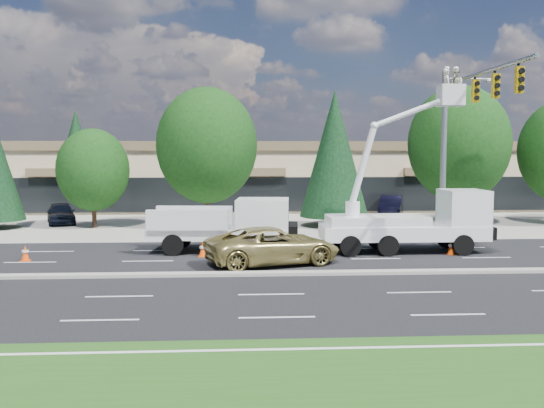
{
  "coord_description": "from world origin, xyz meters",
  "views": [
    {
      "loc": [
        -1.11,
        -22.94,
        4.76
      ],
      "look_at": [
        0.43,
        3.94,
        2.4
      ],
      "focal_mm": 40.0,
      "sensor_mm": 36.0,
      "label": 1
    }
  ],
  "objects": [
    {
      "name": "utility_pickup",
      "position": [
        -1.51,
        5.48,
        1.04
      ],
      "size": [
        6.78,
        3.07,
        2.52
      ],
      "rotation": [
        0.0,
        0.0,
        -0.09
      ],
      "color": "white",
      "rests_on": "ground"
    },
    {
      "name": "tree_back_b",
      "position": [
        -4.0,
        42.0,
        6.12
      ],
      "size": [
        5.79,
        5.79,
        11.41
      ],
      "color": "#332114",
      "rests_on": "ground"
    },
    {
      "name": "road_median",
      "position": [
        0.0,
        0.0,
        0.06
      ],
      "size": [
        120.0,
        0.55,
        0.12
      ],
      "primitive_type": "cube",
      "color": "#98978A",
      "rests_on": "ground"
    },
    {
      "name": "bucket_truck",
      "position": [
        7.4,
        4.96,
        1.9
      ],
      "size": [
        7.71,
        2.52,
        8.66
      ],
      "rotation": [
        0.0,
        0.0,
        0.0
      ],
      "color": "white",
      "rests_on": "ground"
    },
    {
      "name": "strip_mall",
      "position": [
        0.0,
        29.97,
        2.83
      ],
      "size": [
        50.4,
        15.4,
        5.5
      ],
      "color": "tan",
      "rests_on": "ground"
    },
    {
      "name": "ground",
      "position": [
        0.0,
        0.0,
        0.0
      ],
      "size": [
        140.0,
        140.0,
        0.0
      ],
      "primitive_type": "plane",
      "color": "black",
      "rests_on": "ground"
    },
    {
      "name": "traffic_cone_b",
      "position": [
        -2.69,
        4.27,
        0.34
      ],
      "size": [
        0.4,
        0.4,
        0.7
      ],
      "color": "#FF4B08",
      "rests_on": "ground"
    },
    {
      "name": "traffic_cone_a",
      "position": [
        -10.32,
        3.61,
        0.34
      ],
      "size": [
        0.4,
        0.4,
        0.7
      ],
      "color": "#FF4B08",
      "rests_on": "ground"
    },
    {
      "name": "parked_car_west",
      "position": [
        -12.68,
        17.25,
        0.71
      ],
      "size": [
        2.9,
        4.46,
        1.41
      ],
      "primitive_type": "imported",
      "rotation": [
        0.0,
        0.0,
        0.32
      ],
      "color": "black",
      "rests_on": "ground"
    },
    {
      "name": "tree_back_c",
      "position": [
        10.0,
        42.0,
        4.41
      ],
      "size": [
        4.18,
        4.18,
        8.23
      ],
      "color": "#332114",
      "rests_on": "ground"
    },
    {
      "name": "signal_mast",
      "position": [
        10.03,
        7.04,
        6.06
      ],
      "size": [
        2.76,
        10.16,
        9.0
      ],
      "color": "gray",
      "rests_on": "ground"
    },
    {
      "name": "parked_car_east",
      "position": [
        10.23,
        21.0,
        0.74
      ],
      "size": [
        2.91,
        4.75,
        1.48
      ],
      "primitive_type": "imported",
      "rotation": [
        0.0,
        0.0,
        -0.32
      ],
      "color": "black",
      "rests_on": "ground"
    },
    {
      "name": "minivan",
      "position": [
        0.38,
        2.23,
        0.79
      ],
      "size": [
        6.22,
        4.25,
        1.58
      ],
      "primitive_type": "imported",
      "rotation": [
        0.0,
        0.0,
        1.89
      ],
      "color": "#A2914E",
      "rests_on": "ground"
    },
    {
      "name": "traffic_cone_d",
      "position": [
        8.74,
        4.16,
        0.34
      ],
      "size": [
        0.4,
        0.4,
        0.7
      ],
      "color": "#FF4B08",
      "rests_on": "ground"
    },
    {
      "name": "tree_front_f",
      "position": [
        13.0,
        15.0,
        5.22
      ],
      "size": [
        6.43,
        6.43,
        8.92
      ],
      "color": "#332114",
      "rests_on": "ground"
    },
    {
      "name": "traffic_cone_c",
      "position": [
        -0.33,
        3.38,
        0.34
      ],
      "size": [
        0.4,
        0.4,
        0.7
      ],
      "color": "#FF4B08",
      "rests_on": "ground"
    },
    {
      "name": "tree_front_c",
      "position": [
        -10.0,
        15.0,
        3.6
      ],
      "size": [
        4.44,
        4.44,
        6.16
      ],
      "color": "#332114",
      "rests_on": "ground"
    },
    {
      "name": "tree_back_d",
      "position": [
        22.0,
        42.0,
        4.76
      ],
      "size": [
        4.5,
        4.5,
        8.87
      ],
      "color": "#332114",
      "rests_on": "ground"
    },
    {
      "name": "tree_back_a",
      "position": [
        -18.0,
        42.0,
        4.91
      ],
      "size": [
        4.64,
        4.64,
        9.15
      ],
      "color": "#332114",
      "rests_on": "ground"
    },
    {
      "name": "tree_front_d",
      "position": [
        -3.0,
        15.0,
        5.11
      ],
      "size": [
        6.29,
        6.29,
        8.73
      ],
      "color": "#332114",
      "rests_on": "ground"
    },
    {
      "name": "concrete_apron",
      "position": [
        0.0,
        20.0,
        0.01
      ],
      "size": [
        140.0,
        22.0,
        0.01
      ],
      "primitive_type": "cube",
      "color": "#98978A",
      "rests_on": "ground"
    },
    {
      "name": "tree_front_e",
      "position": [
        5.0,
        15.0,
        4.6
      ],
      "size": [
        4.35,
        4.35,
        8.57
      ],
      "color": "#332114",
      "rests_on": "ground"
    }
  ]
}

